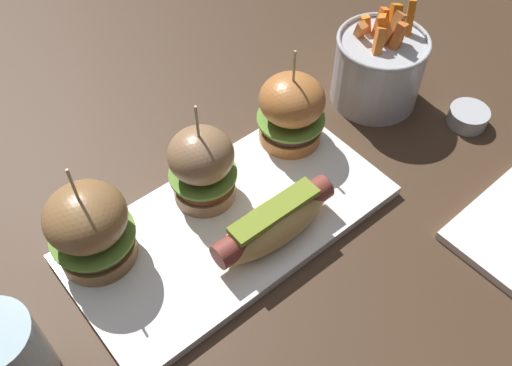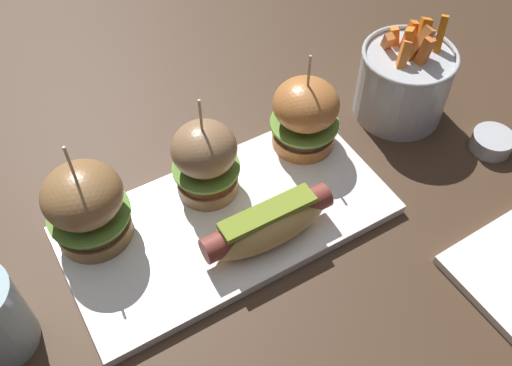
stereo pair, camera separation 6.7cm
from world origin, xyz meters
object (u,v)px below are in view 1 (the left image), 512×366
Objects in this scene: slider_left at (90,227)px; fries_bucket at (378,68)px; slider_center at (203,166)px; hot_dog at (274,222)px; slider_right at (291,110)px; sauce_ramekin at (468,116)px; platter_main at (231,223)px; water_glass at (7,357)px.

slider_left is 1.00× the size of fries_bucket.
slider_center is 1.00× the size of fries_bucket.
hot_dog is at bearing -76.30° from slider_center.
slider_center reaches higher than hot_dog.
slider_right is 0.26m from sauce_ramekin.
platter_main is at bearing 117.35° from hot_dog.
water_glass is (-0.28, -0.01, 0.04)m from platter_main.
hot_dog is 1.09× the size of fries_bucket.
platter_main is 0.31m from fries_bucket.
water_glass is (-0.13, -0.07, -0.02)m from slider_left.
sauce_ramekin is (0.22, -0.13, -0.05)m from slider_right.
fries_bucket is (0.16, -0.01, -0.01)m from slider_right.
platter_main is 0.38m from sauce_ramekin.
fries_bucket reaches higher than platter_main.
hot_dog is 1.09× the size of slider_center.
water_glass is (-0.65, 0.06, 0.04)m from sauce_ramekin.
platter_main is 2.64× the size of slider_left.
sauce_ramekin is at bearing -3.65° from hot_dog.
slider_right is at bearing 9.35° from water_glass.
platter_main is at bearing -158.37° from slider_right.
fries_bucket is 2.68× the size of sauce_ramekin.
fries_bucket is at bearing 117.18° from sauce_ramekin.
slider_center reaches higher than water_glass.
slider_left reaches higher than slider_right.
slider_right reaches higher than fries_bucket.
fries_bucket is at bearing 19.72° from hot_dog.
slider_center reaches higher than slider_right.
platter_main is 2.64× the size of fries_bucket.
water_glass is (-0.58, -0.06, -0.00)m from fries_bucket.
hot_dog is at bearing 176.35° from sauce_ramekin.
slider_left is 0.15m from slider_center.
slider_left is (-0.15, 0.06, 0.06)m from platter_main.
slider_left reaches higher than hot_dog.
water_glass is (-0.43, -0.07, -0.01)m from slider_right.
slider_center is 0.31m from fries_bucket.
slider_left is at bearing 179.04° from fries_bucket.
platter_main is 0.06m from hot_dog.
fries_bucket is 0.14m from sauce_ramekin.
platter_main is 2.43× the size of hot_dog.
slider_left and slider_center have the same top height.
hot_dog is 0.11m from slider_center.
slider_center is 0.15m from slider_right.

